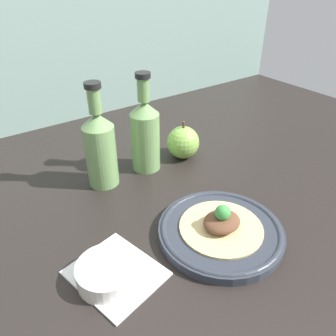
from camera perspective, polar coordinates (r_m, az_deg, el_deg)
name	(u,v)px	position (r cm, az deg, el deg)	size (l,w,h in cm)	color
ground_plane	(169,199)	(77.73, 0.09, -5.37)	(180.00, 110.00, 4.00)	black
plate	(222,230)	(65.84, 9.39, -10.58)	(24.37, 24.37, 2.14)	#2D333D
plated_food	(223,222)	(64.54, 9.54, -9.31)	(16.17, 16.17, 5.37)	#D6BC7F
cider_bottle_left	(100,147)	(76.20, -11.74, 3.63)	(7.20, 7.20, 24.75)	#729E5B
cider_bottle_right	(145,133)	(81.03, -4.01, 6.06)	(7.20, 7.20, 24.75)	#729E5B
apple	(183,142)	(88.24, 2.64, 4.48)	(8.77, 8.77, 10.45)	#84B74C
napkin	(116,272)	(59.49, -9.06, -17.51)	(15.80, 17.35, 0.80)	white
dipping_bowl	(108,273)	(57.90, -10.48, -17.50)	(10.40, 10.40, 3.47)	silver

